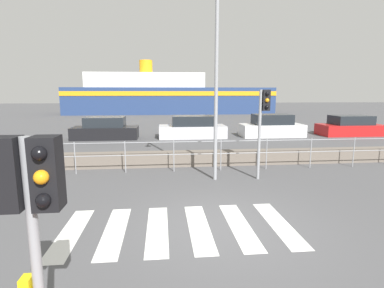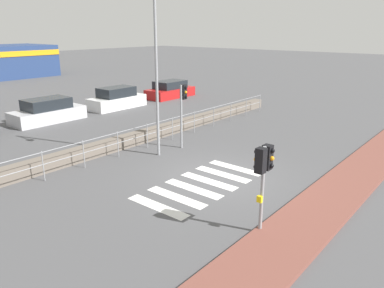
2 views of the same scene
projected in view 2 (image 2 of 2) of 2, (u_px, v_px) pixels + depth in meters
name	position (u px, v px, depth m)	size (l,w,h in m)	color
ground_plane	(217.00, 177.00, 14.33)	(160.00, 160.00, 0.00)	#4C4C4F
sidewalk_brick	(322.00, 207.00, 11.82)	(24.00, 1.80, 0.12)	brown
crosswalk	(201.00, 185.00, 13.61)	(4.95, 2.40, 0.01)	silver
seawall	(121.00, 142.00, 17.67)	(25.49, 0.55, 0.58)	#6B6056
harbor_fence	(133.00, 136.00, 17.00)	(22.98, 0.04, 1.17)	gray
traffic_light_near	(263.00, 167.00, 9.89)	(0.58, 0.41, 2.51)	gray
traffic_light_far	(183.00, 102.00, 17.29)	(0.34, 0.32, 2.99)	gray
streetlamp	(160.00, 59.00, 15.46)	(0.32, 1.33, 6.91)	gray
parked_car_silver	(48.00, 112.00, 22.69)	(4.30, 1.85, 1.42)	#BCBCC1
parked_car_white	(117.00, 99.00, 26.61)	(4.12, 1.74, 1.48)	silver
parked_car_red	(170.00, 90.00, 30.73)	(4.21, 1.88, 1.36)	#B21919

